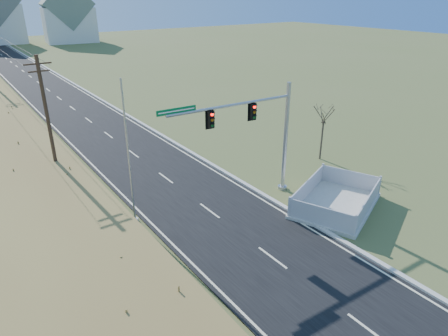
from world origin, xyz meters
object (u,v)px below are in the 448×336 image
Objects in this scene: flagpole at (130,169)px; open_sign at (305,211)px; traffic_signal_mast at (264,132)px; fence_enclosure at (336,203)px; bare_tree at (324,113)px.

open_sign is at bearing -32.17° from flagpole.
open_sign is (0.38, -3.71, -4.26)m from traffic_signal_mast.
bare_tree reaches higher than fence_enclosure.
fence_enclosure is 2.52m from open_sign.
flagpole reaches higher than bare_tree.
traffic_signal_mast reaches higher than fence_enclosure.
fence_enclosure is (2.88, -4.05, -4.33)m from traffic_signal_mast.
bare_tree is (16.73, 0.36, 0.49)m from flagpole.
fence_enclosure is at bearing -6.89° from open_sign.
flagpole is (-11.34, 5.90, 3.19)m from fence_enclosure.
traffic_signal_mast is at bearing -12.35° from flagpole.
flagpole is 1.77× the size of bare_tree.
traffic_signal_mast is at bearing -165.00° from bare_tree.
bare_tree is (7.88, 5.93, 3.61)m from open_sign.
flagpole reaches higher than traffic_signal_mast.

